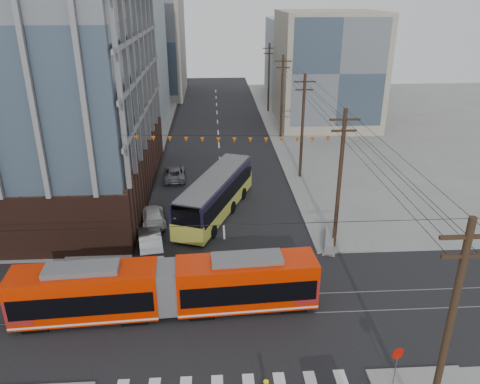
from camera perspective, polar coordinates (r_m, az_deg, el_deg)
name	(u,v)px	position (r m, az deg, el deg)	size (l,w,h in m)	color
ground	(231,350)	(27.52, -1.11, -18.75)	(160.00, 160.00, 0.00)	slate
bg_bldg_nw_near	(102,61)	(74.86, -16.52, 15.09)	(18.00, 16.00, 18.00)	#8C99A5
bg_bldg_ne_near	(327,70)	(71.23, 10.55, 14.45)	(14.00, 14.00, 16.00)	gray
bg_bldg_nw_far	(140,41)	(93.78, -12.10, 17.60)	(16.00, 18.00, 20.00)	gray
bg_bldg_ne_far	(312,59)	(91.13, 8.82, 15.77)	(16.00, 16.00, 14.00)	#8C99A5
utility_pole_near	(446,339)	(21.45, 23.86, -16.11)	(0.30, 0.30, 11.00)	black
utility_pole_far	(269,78)	(78.08, 3.53, 13.66)	(0.30, 0.30, 11.00)	black
streetcar	(167,288)	(29.43, -8.84, -11.51)	(18.38, 2.58, 3.54)	red
city_bus	(216,194)	(41.57, -2.98, -0.30)	(2.81, 12.98, 3.68)	black
parked_car_silver	(150,242)	(36.63, -10.88, -5.98)	(1.68, 4.81, 1.58)	#97999D
parked_car_white	(153,216)	(40.94, -10.57, -2.85)	(1.91, 4.69, 1.36)	silver
parked_car_grey	(175,173)	(50.19, -7.98, 2.30)	(2.22, 4.82, 1.34)	slate
stop_sign	(395,369)	(26.07, 18.42, -19.74)	(0.69, 0.69, 2.26)	#B60C00
jersey_barrier	(329,238)	(37.89, 10.84, -5.56)	(0.95, 4.24, 0.85)	slate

